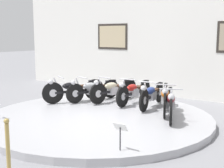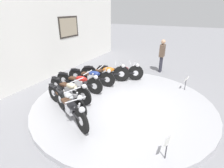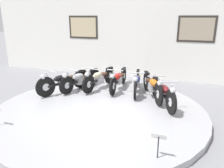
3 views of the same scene
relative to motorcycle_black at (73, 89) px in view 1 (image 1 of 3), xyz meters
name	(u,v)px [view 1 (image 1 of 3)]	position (x,y,z in m)	size (l,w,h in m)	color
ground_plane	(99,121)	(1.62, -0.81, -0.55)	(60.00, 60.00, 0.00)	gray
display_platform	(99,118)	(1.62, -0.81, -0.47)	(5.77, 5.77, 0.16)	#ADADB2
back_wall	(169,42)	(1.62, 3.29, 1.39)	(14.00, 0.22, 3.86)	white
motorcycle_black	(73,89)	(0.00, 0.00, 0.00)	(0.96, 1.81, 0.80)	black
motorcycle_silver	(92,89)	(0.38, 0.47, -0.02)	(0.69, 1.88, 0.78)	black
motorcycle_cream	(113,89)	(0.95, 0.79, -0.01)	(0.56, 1.95, 0.79)	black
motorcycle_red	(134,91)	(1.62, 0.90, -0.01)	(0.54, 1.97, 0.78)	black
motorcycle_blue	(152,94)	(2.29, 0.79, -0.02)	(0.54, 1.94, 0.78)	black
motorcycle_orange	(165,97)	(2.86, 0.48, 0.01)	(0.90, 1.85, 0.81)	black
motorcycle_maroon	(170,102)	(3.24, 0.00, 0.00)	(0.91, 1.83, 0.80)	black
info_placard_front_centre	(120,130)	(3.46, -2.55, -0.02)	(0.26, 0.11, 0.51)	#333338
stanchion_post_right_of_entry	(9,164)	(2.71, -4.34, -0.20)	(0.28, 0.28, 1.02)	tan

